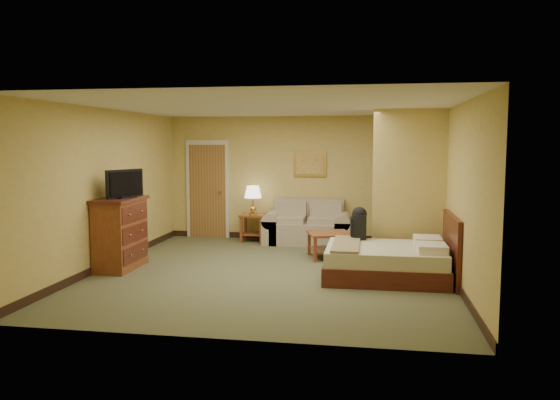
% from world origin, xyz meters
% --- Properties ---
extents(floor, '(6.00, 6.00, 0.00)m').
position_xyz_m(floor, '(0.00, 0.00, 0.00)').
color(floor, '#525436').
rests_on(floor, ground).
extents(ceiling, '(6.00, 6.00, 0.00)m').
position_xyz_m(ceiling, '(0.00, 0.00, 2.60)').
color(ceiling, white).
rests_on(ceiling, back_wall).
extents(back_wall, '(5.50, 0.02, 2.60)m').
position_xyz_m(back_wall, '(0.00, 3.00, 1.30)').
color(back_wall, tan).
rests_on(back_wall, floor).
extents(left_wall, '(0.02, 6.00, 2.60)m').
position_xyz_m(left_wall, '(-2.75, 0.00, 1.30)').
color(left_wall, tan).
rests_on(left_wall, floor).
extents(right_wall, '(0.02, 6.00, 2.60)m').
position_xyz_m(right_wall, '(2.75, 0.00, 1.30)').
color(right_wall, tan).
rests_on(right_wall, floor).
extents(partition, '(1.20, 0.15, 2.60)m').
position_xyz_m(partition, '(2.15, 0.93, 1.30)').
color(partition, tan).
rests_on(partition, floor).
extents(door, '(0.94, 0.16, 2.10)m').
position_xyz_m(door, '(-1.95, 2.96, 1.03)').
color(door, beige).
rests_on(door, floor).
extents(baseboard, '(5.50, 0.02, 0.12)m').
position_xyz_m(baseboard, '(0.00, 2.99, 0.06)').
color(baseboard, black).
rests_on(baseboard, floor).
extents(loveseat, '(1.76, 0.82, 0.89)m').
position_xyz_m(loveseat, '(0.27, 2.57, 0.29)').
color(loveseat, tan).
rests_on(loveseat, floor).
extents(side_table, '(0.52, 0.52, 0.57)m').
position_xyz_m(side_table, '(-0.88, 2.65, 0.37)').
color(side_table, brown).
rests_on(side_table, floor).
extents(table_lamp, '(0.36, 0.36, 0.59)m').
position_xyz_m(table_lamp, '(-0.88, 2.65, 1.02)').
color(table_lamp, '#B39342').
rests_on(table_lamp, side_table).
extents(coffee_table, '(0.89, 0.89, 0.46)m').
position_xyz_m(coffee_table, '(0.81, 1.22, 0.33)').
color(coffee_table, brown).
rests_on(coffee_table, floor).
extents(wall_picture, '(0.68, 0.04, 0.53)m').
position_xyz_m(wall_picture, '(0.27, 2.97, 1.60)').
color(wall_picture, '#B78E3F').
rests_on(wall_picture, back_wall).
extents(dresser, '(0.57, 1.09, 1.16)m').
position_xyz_m(dresser, '(-2.48, -0.16, 0.59)').
color(dresser, brown).
rests_on(dresser, floor).
extents(tv, '(0.32, 0.72, 0.46)m').
position_xyz_m(tv, '(-2.38, -0.16, 1.38)').
color(tv, black).
rests_on(tv, dresser).
extents(bed, '(1.89, 1.53, 0.99)m').
position_xyz_m(bed, '(1.83, -0.10, 0.27)').
color(bed, '#43170F').
rests_on(bed, floor).
extents(backpack, '(0.24, 0.32, 0.53)m').
position_xyz_m(backpack, '(1.35, 0.51, 0.76)').
color(backpack, black).
rests_on(backpack, bed).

